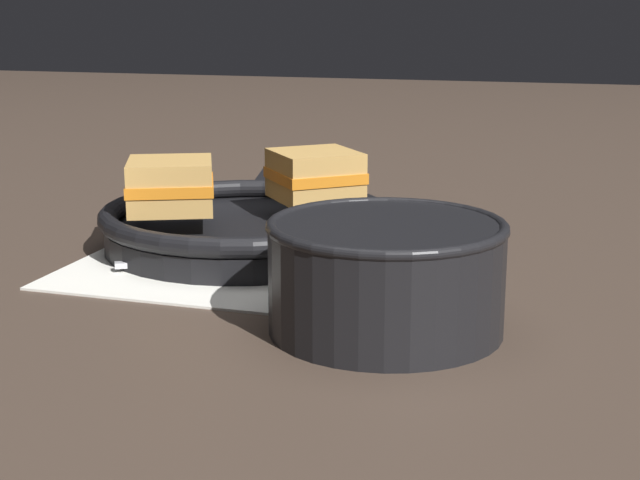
{
  "coord_description": "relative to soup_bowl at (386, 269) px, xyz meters",
  "views": [
    {
      "loc": [
        0.23,
        -0.73,
        0.23
      ],
      "look_at": [
        0.03,
        -0.01,
        0.04
      ],
      "focal_mm": 55.0,
      "sensor_mm": 36.0,
      "label": 1
    }
  ],
  "objects": [
    {
      "name": "spoon",
      "position": [
        -0.14,
        0.14,
        -0.04
      ],
      "size": [
        0.17,
        0.1,
        0.01
      ],
      "rotation": [
        0.0,
        0.0,
        0.48
      ],
      "color": "silver",
      "rests_on": "napkin"
    },
    {
      "name": "sandwich_near_right",
      "position": [
        -0.23,
        0.15,
        0.02
      ],
      "size": [
        0.1,
        0.1,
        0.05
      ],
      "rotation": [
        0.0,
        0.0,
        5.1
      ],
      "color": "tan",
      "rests_on": "skillet"
    },
    {
      "name": "sandwich_near_left",
      "position": [
        -0.12,
        0.23,
        0.02
      ],
      "size": [
        0.11,
        0.11,
        0.05
      ],
      "rotation": [
        0.0,
        0.0,
        2.24
      ],
      "color": "tan",
      "rests_on": "skillet"
    },
    {
      "name": "napkin",
      "position": [
        -0.19,
        0.11,
        -0.04
      ],
      "size": [
        0.24,
        0.2,
        0.0
      ],
      "color": "white",
      "rests_on": "ground_plane"
    },
    {
      "name": "soup_bowl",
      "position": [
        0.0,
        0.0,
        0.0
      ],
      "size": [
        0.17,
        0.17,
        0.08
      ],
      "color": "black",
      "rests_on": "ground_plane"
    },
    {
      "name": "skillet",
      "position": [
        -0.17,
        0.19,
        -0.02
      ],
      "size": [
        0.27,
        0.38,
        0.04
      ],
      "color": "black",
      "rests_on": "ground_plane"
    },
    {
      "name": "ground_plane",
      "position": [
        -0.1,
        0.09,
        -0.04
      ],
      "size": [
        4.0,
        4.0,
        0.0
      ],
      "primitive_type": "plane",
      "color": "#47382D"
    }
  ]
}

